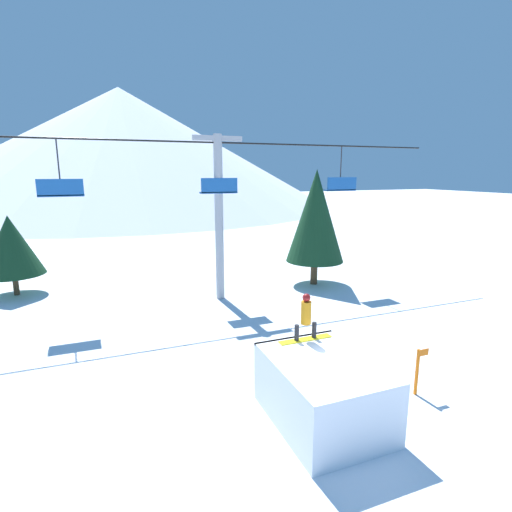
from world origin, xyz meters
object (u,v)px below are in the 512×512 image
Objects in this scene: distant_skier at (300,255)px; snowboarder at (306,317)px; snow_ramp at (323,391)px; pine_tree_near at (316,216)px; trail_marker at (418,370)px.

snowboarder is at bearing -117.37° from distant_skier.
snowboarder is at bearing 81.90° from snow_ramp.
snowboarder is at bearing -121.06° from pine_tree_near.
snow_ramp is 2.09× the size of snowboarder.
pine_tree_near is 6.09m from distant_skier.
pine_tree_near is at bearing -108.85° from distant_skier.
distant_skier is (4.75, 16.25, -0.09)m from trail_marker.
snow_ramp is 3.22m from trail_marker.
distant_skier is at bearing 62.63° from snowboarder.
distant_skier is (1.66, 4.87, -3.27)m from pine_tree_near.
snowboarder reaches higher than distant_skier.
pine_tree_near is at bearing 74.82° from trail_marker.
distant_skier is (7.77, 15.01, -1.69)m from snowboarder.
snow_ramp is 13.46m from pine_tree_near.
pine_tree_near is 4.66× the size of trail_marker.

